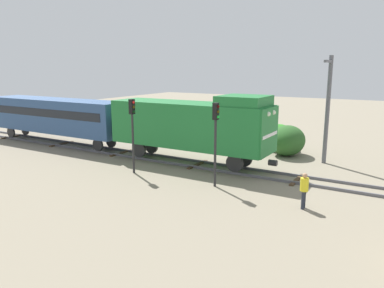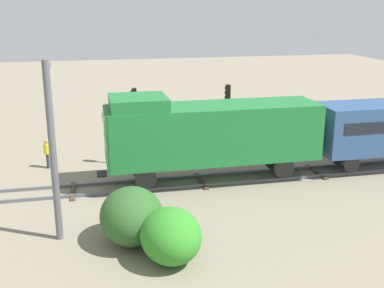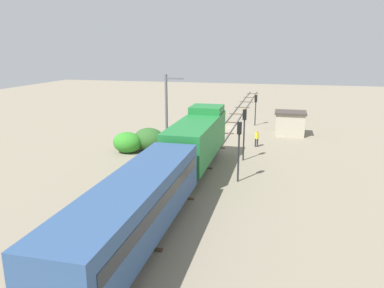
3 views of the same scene
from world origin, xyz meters
TOP-DOWN VIEW (x-y plane):
  - ground_plane at (0.00, 0.00)m, footprint 120.15×120.15m
  - railway_track at (0.00, 0.00)m, footprint 2.40×80.10m
  - locomotive at (0.00, 17.12)m, footprint 2.90×11.60m
  - passenger_car_leading at (0.00, 30.45)m, footprint 2.84×14.00m
  - traffic_signal_near at (-3.20, -2.30)m, footprint 0.32×0.34m
  - traffic_signal_mid at (-3.40, 13.60)m, footprint 0.32×0.34m
  - traffic_signal_far at (-3.60, 19.15)m, footprint 0.32×0.34m
  - worker_near_track at (2.40, -2.13)m, footprint 0.38×0.38m
  - worker_by_signal at (-4.20, 8.57)m, footprint 0.38×0.38m
  - catenary_mast at (4.93, 9.58)m, footprint 1.94×0.28m
  - relay_hut at (-7.50, 2.26)m, footprint 3.50×2.90m
  - bush_near at (5.93, 12.43)m, footprint 3.08×2.52m
  - bush_mid at (-8.55, -7.86)m, footprint 1.87×1.53m
  - bush_far at (4.61, 4.25)m, footprint 1.50×1.23m
  - bush_back at (7.68, 13.68)m, footprint 2.75×2.25m

SIDE VIEW (x-z plane):
  - ground_plane at x=0.00m, z-range 0.00..0.00m
  - railway_track at x=0.00m, z-range -0.01..0.15m
  - bush_far at x=4.61m, z-range 0.00..1.09m
  - bush_mid at x=-8.55m, z-range 0.00..1.36m
  - worker_near_track at x=2.40m, z-range 0.15..1.85m
  - worker_by_signal at x=-4.20m, z-range 0.15..1.85m
  - bush_back at x=7.68m, z-range 0.00..2.00m
  - bush_near at x=5.93m, z-range 0.00..2.24m
  - relay_hut at x=-7.50m, z-range 0.02..2.76m
  - passenger_car_leading at x=0.00m, z-range 0.69..4.35m
  - traffic_signal_near at x=-3.20m, z-range 0.78..4.72m
  - locomotive at x=0.00m, z-range 0.47..5.07m
  - traffic_signal_far at x=-3.60m, z-range 0.87..5.44m
  - traffic_signal_mid at x=-3.40m, z-range 0.88..5.47m
  - catenary_mast at x=4.93m, z-range 0.24..7.43m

